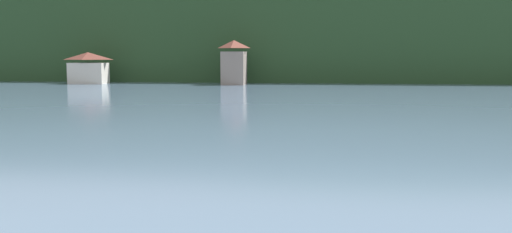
{
  "coord_description": "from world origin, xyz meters",
  "views": [
    {
      "loc": [
        2.99,
        23.33,
        5.35
      ],
      "look_at": [
        0.0,
        46.97,
        2.7
      ],
      "focal_mm": 39.75,
      "sensor_mm": 36.0,
      "label": 1
    }
  ],
  "objects": [
    {
      "name": "shore_building_westcentral",
      "position": [
        -13.12,
        120.3,
        3.71
      ],
      "size": [
        4.12,
        4.7,
        7.66
      ],
      "color": "gray",
      "rests_on": "ground_plane"
    },
    {
      "name": "shore_building_west",
      "position": [
        -39.37,
        119.94,
        2.72
      ],
      "size": [
        6.69,
        3.95,
        5.59
      ],
      "color": "beige",
      "rests_on": "ground_plane"
    },
    {
      "name": "wooded_hillside",
      "position": [
        9.32,
        159.9,
        7.76
      ],
      "size": [
        352.0,
        58.46,
        45.75
      ],
      "color": "#264223",
      "rests_on": "ground_plane"
    }
  ]
}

